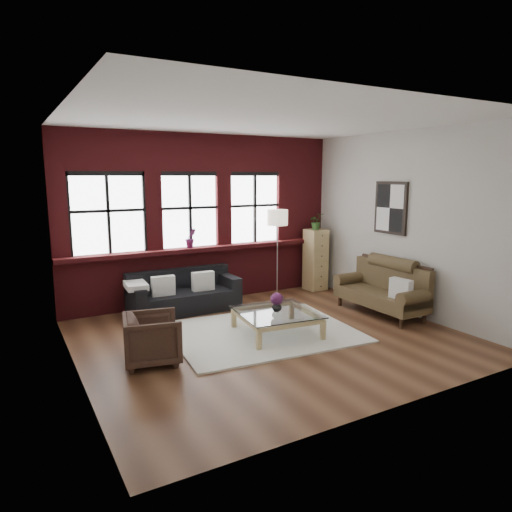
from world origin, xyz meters
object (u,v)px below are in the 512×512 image
vintage_settee (380,288)px  drawer_chest (315,260)px  armchair (152,339)px  floor_lamp (277,251)px  coffee_table (277,323)px  dark_sofa (184,292)px  vase (277,306)px

vintage_settee → drawer_chest: 2.02m
armchair → floor_lamp: (3.13, 1.94, 0.63)m
coffee_table → floor_lamp: size_ratio=0.60×
dark_sofa → floor_lamp: (1.94, -0.05, 0.61)m
dark_sofa → floor_lamp: bearing=-1.4°
drawer_chest → floor_lamp: (-1.09, -0.20, 0.31)m
vase → vintage_settee: bearing=0.5°
armchair → coffee_table: 1.98m
armchair → vase: armchair is taller
vase → drawer_chest: 3.03m
coffee_table → floor_lamp: 2.30m
vintage_settee → vase: vintage_settee is taller
vintage_settee → vase: 2.16m
vase → dark_sofa: bearing=112.9°
vintage_settee → armchair: 4.14m
vintage_settee → armchair: (-4.14, -0.13, -0.15)m
vase → floor_lamp: bearing=57.8°
vase → armchair: bearing=-176.9°
armchair → coffee_table: (1.98, 0.11, -0.14)m
dark_sofa → drawer_chest: (3.03, 0.15, 0.30)m
coffee_table → vase: vase is taller
dark_sofa → floor_lamp: size_ratio=1.02×
floor_lamp → coffee_table: bearing=-122.2°
vase → floor_lamp: floor_lamp is taller
dark_sofa → vintage_settee: 3.49m
vintage_settee → floor_lamp: 2.13m
dark_sofa → vintage_settee: vintage_settee is taller
drawer_chest → floor_lamp: 1.15m
vase → coffee_table: bearing=-90.0°
dark_sofa → vase: (0.79, -1.88, 0.10)m
dark_sofa → vase: bearing=-67.1°
coffee_table → drawer_chest: bearing=42.1°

